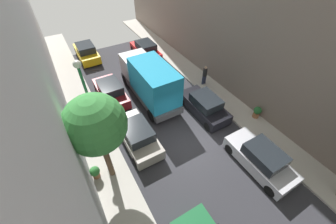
{
  "coord_description": "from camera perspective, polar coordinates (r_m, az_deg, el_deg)",
  "views": [
    {
      "loc": [
        -5.26,
        -6.52,
        10.83
      ],
      "look_at": [
        0.16,
        2.84,
        0.5
      ],
      "focal_mm": 22.13,
      "sensor_mm": 36.0,
      "label": 1
    }
  ],
  "objects": [
    {
      "name": "parked_car_right_3",
      "position": [
        15.39,
        9.97,
        1.79
      ],
      "size": [
        1.78,
        4.2,
        1.57
      ],
      "color": "black",
      "rests_on": "ground"
    },
    {
      "name": "potted_plant_4",
      "position": [
        16.1,
        23.33,
        0.03
      ],
      "size": [
        0.55,
        0.55,
        0.89
      ],
      "color": "brown",
      "rests_on": "sidewalk_right"
    },
    {
      "name": "parked_car_right_2",
      "position": [
        13.25,
        24.16,
        -11.66
      ],
      "size": [
        1.78,
        4.2,
        1.57
      ],
      "color": "silver",
      "rests_on": "ground"
    },
    {
      "name": "pedestrian",
      "position": [
        18.0,
        10.08,
        10.13
      ],
      "size": [
        0.4,
        0.36,
        1.72
      ],
      "color": "#2D334C",
      "rests_on": "sidewalk_right"
    },
    {
      "name": "sidewalk_left",
      "position": [
        12.58,
        -14.69,
        -17.55
      ],
      "size": [
        2.0,
        44.0,
        0.15
      ],
      "primitive_type": "cube",
      "color": "#B7B2A8",
      "rests_on": "ground"
    },
    {
      "name": "parked_car_left_3",
      "position": [
        17.02,
        -15.49,
        5.42
      ],
      "size": [
        1.78,
        4.2,
        1.57
      ],
      "color": "maroon",
      "rests_on": "ground"
    },
    {
      "name": "parked_car_left_4",
      "position": [
        23.41,
        -21.51,
        15.09
      ],
      "size": [
        1.78,
        4.2,
        1.57
      ],
      "color": "gold",
      "rests_on": "ground"
    },
    {
      "name": "street_tree_2",
      "position": [
        9.56,
        -19.35,
        -3.35
      ],
      "size": [
        2.82,
        2.82,
        5.51
      ],
      "color": "brown",
      "rests_on": "sidewalk_left"
    },
    {
      "name": "delivery_truck",
      "position": [
        15.82,
        -5.11,
        8.6
      ],
      "size": [
        2.26,
        6.6,
        3.38
      ],
      "color": "#4C4C51",
      "rests_on": "ground"
    },
    {
      "name": "sidewalk_right",
      "position": [
        16.23,
        20.22,
        -1.17
      ],
      "size": [
        2.0,
        44.0,
        0.15
      ],
      "primitive_type": "cube",
      "color": "#B7B2A8",
      "rests_on": "ground"
    },
    {
      "name": "lamp_post",
      "position": [
        12.78,
        -21.79,
        6.04
      ],
      "size": [
        0.44,
        0.44,
        5.3
      ],
      "color": "#26723F",
      "rests_on": "sidewalk_left"
    },
    {
      "name": "parked_car_left_2",
      "position": [
        13.32,
        -8.4,
        -6.38
      ],
      "size": [
        1.78,
        4.2,
        1.57
      ],
      "color": "gray",
      "rests_on": "ground"
    },
    {
      "name": "potted_plant_5",
      "position": [
        12.49,
        -19.46,
        -15.34
      ],
      "size": [
        0.56,
        0.56,
        0.82
      ],
      "color": "brown",
      "rests_on": "sidewalk_left"
    },
    {
      "name": "parked_car_right_4",
      "position": [
        22.42,
        -6.17,
        16.61
      ],
      "size": [
        1.78,
        4.2,
        1.57
      ],
      "color": "red",
      "rests_on": "ground"
    },
    {
      "name": "ground",
      "position": [
        13.7,
        5.44,
        -8.89
      ],
      "size": [
        32.0,
        32.0,
        0.0
      ],
      "primitive_type": "plane",
      "color": "#2D2D33"
    }
  ]
}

